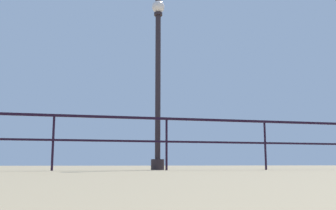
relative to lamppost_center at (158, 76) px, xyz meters
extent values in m
cube|color=black|center=(0.10, -0.35, -0.96)|extent=(21.87, 0.05, 0.05)
cube|color=black|center=(0.10, -0.35, -1.42)|extent=(21.87, 0.04, 0.04)
cylinder|color=black|center=(-2.08, -0.35, -1.47)|extent=(0.04, 0.04, 1.03)
cylinder|color=black|center=(0.10, -0.35, -1.47)|extent=(0.04, 0.04, 1.03)
cylinder|color=black|center=(2.29, -0.35, -1.47)|extent=(0.04, 0.04, 1.03)
cylinder|color=black|center=(0.00, 0.00, -1.88)|extent=(0.28, 0.28, 0.22)
cylinder|color=black|center=(0.00, 0.00, -0.20)|extent=(0.11, 0.11, 3.13)
cylinder|color=black|center=(0.00, 0.00, 1.39)|extent=(0.18, 0.18, 0.06)
sphere|color=silver|center=(0.00, 0.00, 1.56)|extent=(0.28, 0.28, 0.28)
camera|label=1|loc=(-1.79, -7.84, -1.86)|focal=41.07mm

